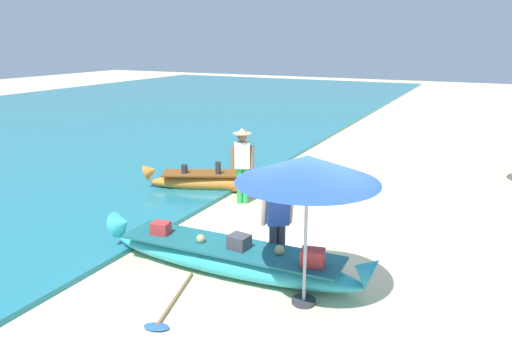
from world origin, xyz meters
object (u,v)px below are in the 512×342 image
Objects in this scene: boat_cyan_foreground at (230,257)px; patio_umbrella_large at (308,170)px; person_tourist_customer at (277,218)px; person_vendor_hatted at (242,160)px; paddle at (169,307)px; boat_orange_midground at (239,181)px.

patio_umbrella_large is at bearing -14.44° from boat_cyan_foreground.
boat_cyan_foreground is 3.09× the size of person_tourist_customer.
boat_cyan_foreground is 2.69× the size of person_vendor_hatted.
person_vendor_hatted is 4.75m from patio_umbrella_large.
person_vendor_hatted is at bearing 127.62° from person_tourist_customer.
person_tourist_customer is 1.70m from patio_umbrella_large.
patio_umbrella_large is at bearing 31.20° from paddle.
person_vendor_hatted is at bearing 128.92° from patio_umbrella_large.
person_vendor_hatted is 1.15× the size of person_tourist_customer.
person_vendor_hatted is 3.42m from person_tourist_customer.
boat_cyan_foreground is 4.49m from boat_orange_midground.
boat_cyan_foreground is 3.64m from person_vendor_hatted.
boat_cyan_foreground is 1.06× the size of boat_orange_midground.
patio_umbrella_large reaches higher than paddle.
boat_orange_midground is (-1.99, 4.03, -0.00)m from boat_cyan_foreground.
patio_umbrella_large is (0.84, -0.91, 1.16)m from person_tourist_customer.
person_tourist_customer is at bearing 132.52° from patio_umbrella_large.
patio_umbrella_large is (1.46, -0.38, 1.78)m from boat_cyan_foreground.
boat_cyan_foreground is at bearing -63.76° from boat_orange_midground.
boat_cyan_foreground is 1.03m from person_tourist_customer.
boat_orange_midground is at bearing 126.75° from person_tourist_customer.
person_vendor_hatted reaches higher than person_tourist_customer.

